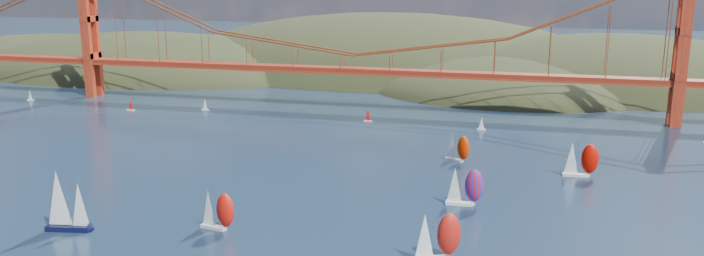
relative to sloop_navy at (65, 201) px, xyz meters
name	(u,v)px	position (x,y,z in m)	size (l,w,h in m)	color
headlands	(482,100)	(73.22, 242.40, -19.08)	(725.00, 225.00, 96.00)	black
bridge	(350,29)	(26.52, 144.11, 25.62)	(552.00, 12.00, 55.00)	maroon
sloop_navy	(65,201)	(0.00, 0.00, 0.00)	(10.00, 6.20, 14.99)	black
racer_0	(216,210)	(31.53, 8.59, -2.04)	(8.62, 4.39, 9.69)	silver
racer_1	(436,236)	(80.07, 3.94, -1.47)	(9.72, 6.85, 10.90)	silver
racer_3	(580,159)	(110.83, 69.17, -1.61)	(9.19, 3.72, 10.59)	white
racer_5	(457,147)	(76.72, 76.18, -2.33)	(8.05, 6.05, 9.08)	silver
racer_rwb	(464,186)	(82.24, 37.88, -1.74)	(9.02, 3.74, 10.32)	white
distant_boat_1	(30,95)	(-111.55, 126.42, -4.21)	(3.00, 2.00, 4.70)	silver
distant_boat_2	(131,105)	(-57.79, 118.25, -4.21)	(3.00, 2.00, 4.70)	silver
distant_boat_3	(205,104)	(-29.12, 126.19, -4.21)	(3.00, 2.00, 4.70)	silver
distant_boat_8	(482,124)	(81.00, 118.33, -4.21)	(3.00, 2.00, 4.70)	silver
distant_boat_9	(368,115)	(38.95, 122.39, -4.21)	(3.00, 2.00, 4.70)	silver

